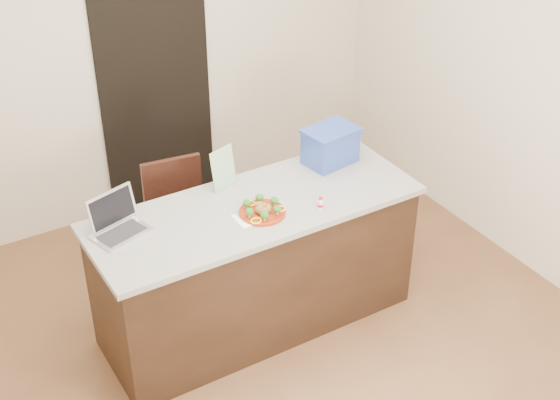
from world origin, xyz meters
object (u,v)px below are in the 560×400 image
napkin (249,218)px  blue_box (330,145)px  island (256,265)px  plate (262,212)px  yogurt_bottle (320,204)px  chair (181,216)px  laptop (117,221)px

napkin → blue_box: size_ratio=0.42×
island → plate: bearing=-94.8°
napkin → island: bearing=46.4°
island → yogurt_bottle: bearing=-36.0°
plate → napkin: bearing=-176.8°
yogurt_bottle → chair: (-0.53, 0.91, -0.43)m
yogurt_bottle → chair: 1.14m
yogurt_bottle → chair: size_ratio=0.08×
laptop → blue_box: (1.50, 0.02, 0.07)m
plate → napkin: 0.09m
napkin → yogurt_bottle: yogurt_bottle is taller
chair → island: bearing=-65.1°
blue_box → island: bearing=-171.8°
laptop → blue_box: 1.50m
plate → laptop: 0.85m
napkin → chair: (-0.11, 0.79, -0.40)m
yogurt_bottle → blue_box: 0.58m
island → yogurt_bottle: (0.32, -0.23, 0.49)m
island → napkin: 0.48m
plate → yogurt_bottle: (0.33, -0.13, 0.02)m
blue_box → chair: (-0.90, 0.47, -0.52)m
laptop → chair: size_ratio=0.39×
napkin → chair: napkin is taller
blue_box → plate: bearing=-164.6°
napkin → chair: size_ratio=0.17×
island → napkin: napkin is taller
island → blue_box: 0.92m
plate → yogurt_bottle: size_ratio=3.71×
napkin → plate: bearing=3.2°
laptop → blue_box: bearing=-15.7°
island → plate: 0.48m
laptop → plate: bearing=-36.1°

